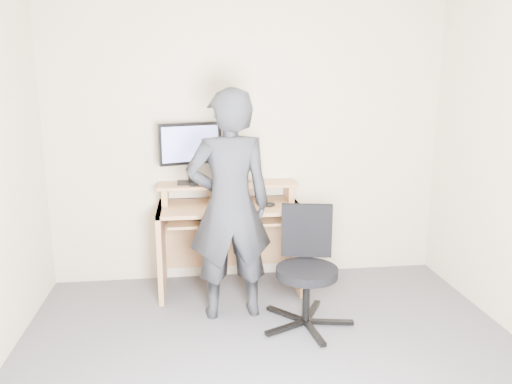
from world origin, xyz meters
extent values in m
plane|color=#59595F|center=(0.00, 0.00, 0.00)|extent=(3.50, 3.50, 0.00)
cube|color=beige|center=(0.00, 1.75, 1.25)|extent=(3.50, 0.02, 2.50)
cube|color=tan|center=(-0.78, 1.45, 0.38)|extent=(0.04, 0.60, 0.75)
cube|color=tan|center=(0.38, 1.45, 0.38)|extent=(0.04, 0.60, 0.75)
cube|color=tan|center=(-0.20, 1.45, 0.73)|extent=(1.20, 0.60, 0.03)
cube|color=tan|center=(-0.20, 1.37, 0.64)|extent=(1.02, 0.38, 0.02)
cube|color=tan|center=(-0.74, 1.60, 0.82)|extent=(0.05, 0.28, 0.15)
cube|color=tan|center=(0.34, 1.60, 0.82)|extent=(0.05, 0.28, 0.15)
cube|color=tan|center=(-0.20, 1.60, 0.90)|extent=(1.20, 0.30, 0.02)
cube|color=tan|center=(-0.20, 1.74, 0.42)|extent=(1.20, 0.03, 0.65)
cube|color=black|center=(-0.51, 1.62, 0.92)|extent=(0.24, 0.15, 0.02)
cube|color=black|center=(-0.51, 1.64, 1.00)|extent=(0.06, 0.04, 0.15)
cube|color=black|center=(-0.51, 1.61, 1.26)|extent=(0.53, 0.22, 0.35)
cube|color=#939DFF|center=(-0.51, 1.59, 1.26)|extent=(0.47, 0.17, 0.30)
cube|color=black|center=(-0.24, 1.64, 1.01)|extent=(0.10, 0.14, 0.20)
cylinder|color=silver|center=(-0.04, 1.60, 1.00)|extent=(0.10, 0.10, 0.19)
cube|color=black|center=(0.07, 1.56, 0.92)|extent=(0.09, 0.14, 0.01)
cube|color=black|center=(-0.50, 1.50, 0.93)|extent=(0.05, 0.05, 0.03)
torus|color=silver|center=(-0.46, 1.68, 0.92)|extent=(0.19, 0.19, 0.06)
cube|color=black|center=(-0.26, 1.36, 0.67)|extent=(0.49, 0.34, 0.03)
ellipsoid|color=black|center=(0.13, 1.35, 0.77)|extent=(0.11, 0.09, 0.04)
cube|color=black|center=(0.48, 0.66, 0.04)|extent=(0.35, 0.11, 0.03)
cube|color=black|center=(0.39, 0.85, 0.04)|extent=(0.20, 0.32, 0.03)
cube|color=black|center=(0.18, 0.82, 0.04)|extent=(0.27, 0.28, 0.03)
cube|color=black|center=(0.14, 0.61, 0.04)|extent=(0.33, 0.19, 0.03)
cube|color=black|center=(0.33, 0.51, 0.04)|extent=(0.09, 0.35, 0.03)
cylinder|color=black|center=(0.30, 0.69, 0.23)|extent=(0.05, 0.05, 0.36)
cylinder|color=black|center=(0.30, 0.69, 0.43)|extent=(0.45, 0.45, 0.06)
cube|color=black|center=(0.34, 0.89, 0.68)|extent=(0.38, 0.12, 0.41)
imported|color=black|center=(-0.23, 0.96, 0.87)|extent=(0.67, 0.47, 1.74)
camera|label=1|loc=(-0.49, -2.63, 1.81)|focal=35.00mm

